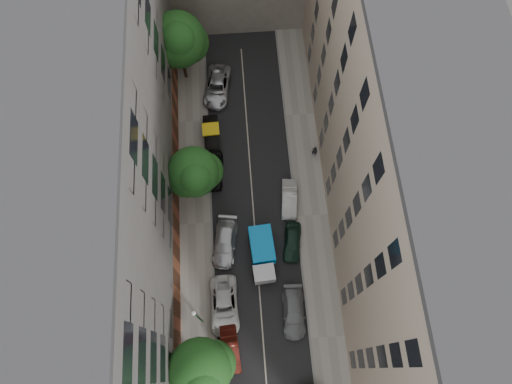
{
  "coord_description": "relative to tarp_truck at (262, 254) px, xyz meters",
  "views": [
    {
      "loc": [
        -0.79,
        -13.21,
        40.99
      ],
      "look_at": [
        0.22,
        0.45,
        6.0
      ],
      "focal_mm": 32.0,
      "sensor_mm": 36.0,
      "label": 1
    }
  ],
  "objects": [
    {
      "name": "sidewalk_left",
      "position": [
        -5.99,
        3.63,
        -1.18
      ],
      "size": [
        3.0,
        44.0,
        0.15
      ],
      "primitive_type": "cube",
      "color": "gray",
      "rests_on": "ground"
    },
    {
      "name": "building_right",
      "position": [
        10.51,
        3.63,
        8.74
      ],
      "size": [
        8.0,
        44.0,
        20.0
      ],
      "primitive_type": "cube",
      "color": "tan",
      "rests_on": "ground"
    },
    {
      "name": "car_left_4",
      "position": [
        -4.01,
        8.68,
        -0.55
      ],
      "size": [
        1.99,
        4.3,
        1.42
      ],
      "primitive_type": "imported",
      "rotation": [
        0.0,
        0.0,
        -0.08
      ],
      "color": "black",
      "rests_on": "ground"
    },
    {
      "name": "tree_far",
      "position": [
        -6.46,
        20.08,
        4.53
      ],
      "size": [
        5.61,
        5.38,
        8.59
      ],
      "color": "#382619",
      "rests_on": "sidewalk_left"
    },
    {
      "name": "sidewalk_right",
      "position": [
        5.01,
        3.63,
        -1.18
      ],
      "size": [
        3.0,
        44.0,
        0.15
      ],
      "primitive_type": "cube",
      "color": "gray",
      "rests_on": "ground"
    },
    {
      "name": "car_left_1",
      "position": [
        -3.29,
        -7.77,
        -0.6
      ],
      "size": [
        1.71,
        4.1,
        1.32
      ],
      "primitive_type": "imported",
      "rotation": [
        0.0,
        0.0,
        0.08
      ],
      "color": "#4A150E",
      "rests_on": "ground"
    },
    {
      "name": "road_surface",
      "position": [
        -0.49,
        3.63,
        -1.25
      ],
      "size": [
        8.0,
        44.0,
        0.02
      ],
      "primitive_type": "cube",
      "color": "black",
      "rests_on": "ground"
    },
    {
      "name": "car_left_3",
      "position": [
        -3.29,
        1.43,
        -0.55
      ],
      "size": [
        2.79,
        5.18,
        1.43
      ],
      "primitive_type": "imported",
      "rotation": [
        0.0,
        0.0,
        -0.17
      ],
      "color": "#BCBDC2",
      "rests_on": "ground"
    },
    {
      "name": "tarp_truck",
      "position": [
        0.0,
        0.0,
        0.0
      ],
      "size": [
        2.27,
        5.07,
        2.29
      ],
      "rotation": [
        0.0,
        0.0,
        0.07
      ],
      "color": "black",
      "rests_on": "ground"
    },
    {
      "name": "car_left_5",
      "position": [
        -4.09,
        12.63,
        -0.56
      ],
      "size": [
        1.68,
        4.33,
        1.41
      ],
      "primitive_type": "imported",
      "rotation": [
        0.0,
        0.0,
        0.04
      ],
      "color": "black",
      "rests_on": "ground"
    },
    {
      "name": "car_left_2",
      "position": [
        -3.63,
        -4.17,
        -0.53
      ],
      "size": [
        2.44,
        5.25,
        1.45
      ],
      "primitive_type": "imported",
      "rotation": [
        0.0,
        0.0,
        0.01
      ],
      "color": "silver",
      "rests_on": "ground"
    },
    {
      "name": "car_right_1",
      "position": [
        2.31,
        -5.17,
        -0.59
      ],
      "size": [
        2.08,
        4.7,
        1.34
      ],
      "primitive_type": "imported",
      "rotation": [
        0.0,
        0.0,
        -0.04
      ],
      "color": "slate",
      "rests_on": "ground"
    },
    {
      "name": "ground",
      "position": [
        -0.49,
        3.63,
        -1.26
      ],
      "size": [
        120.0,
        120.0,
        0.0
      ],
      "primitive_type": "plane",
      "color": "#4C4C49",
      "rests_on": "ground"
    },
    {
      "name": "lamp_post",
      "position": [
        -5.59,
        -5.32,
        2.84
      ],
      "size": [
        0.36,
        0.36,
        6.42
      ],
      "color": "#175121",
      "rests_on": "sidewalk_left"
    },
    {
      "name": "tree_mid",
      "position": [
        -5.42,
        6.68,
        3.47
      ],
      "size": [
        4.88,
        4.53,
        7.04
      ],
      "color": "#382619",
      "rests_on": "sidewalk_left"
    },
    {
      "name": "car_right_3",
      "position": [
        2.96,
        5.23,
        -0.61
      ],
      "size": [
        1.78,
        4.08,
        1.31
      ],
      "primitive_type": "imported",
      "rotation": [
        0.0,
        0.0,
        -0.1
      ],
      "color": "silver",
      "rests_on": "ground"
    },
    {
      "name": "car_left_6",
      "position": [
        -3.29,
        18.23,
        -0.51
      ],
      "size": [
        3.33,
        5.71,
        1.49
      ],
      "primitive_type": "imported",
      "rotation": [
        0.0,
        0.0,
        -0.16
      ],
      "color": "#B6B5BB",
      "rests_on": "ground"
    },
    {
      "name": "tree_near",
      "position": [
        -5.35,
        -9.41,
        3.51
      ],
      "size": [
        5.14,
        4.85,
        7.18
      ],
      "color": "#382619",
      "rests_on": "sidewalk_left"
    },
    {
      "name": "car_right_2",
      "position": [
        2.82,
        1.03,
        -0.61
      ],
      "size": [
        2.15,
        4.04,
        1.31
      ],
      "primitive_type": "imported",
      "rotation": [
        0.0,
        0.0,
        -0.16
      ],
      "color": "#152F22",
      "rests_on": "ground"
    },
    {
      "name": "pedestrian",
      "position": [
        5.91,
        9.94,
        -0.33
      ],
      "size": [
        0.67,
        0.57,
        1.56
      ],
      "primitive_type": "imported",
      "rotation": [
        0.0,
        0.0,
        2.72
      ],
      "color": "black",
      "rests_on": "sidewalk_right"
    },
    {
      "name": "building_left",
      "position": [
        -11.49,
        3.63,
        8.74
      ],
      "size": [
        8.0,
        44.0,
        20.0
      ],
      "primitive_type": "cube",
      "color": "#524F4D",
      "rests_on": "ground"
    }
  ]
}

